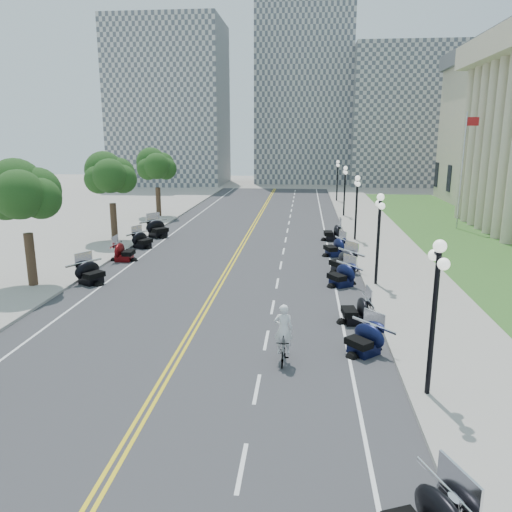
{
  "coord_description": "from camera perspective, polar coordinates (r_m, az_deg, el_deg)",
  "views": [
    {
      "loc": [
        4.6,
        -22.74,
        8.07
      ],
      "look_at": [
        2.18,
        2.17,
        2.0
      ],
      "focal_mm": 35.0,
      "sensor_mm": 36.0,
      "label": 1
    }
  ],
  "objects": [
    {
      "name": "centerline_yellow_b",
      "position": [
        34.01,
        -2.18,
        -0.08
      ],
      "size": [
        0.12,
        90.0,
        0.0
      ],
      "primitive_type": "cube",
      "color": "yellow",
      "rests_on": "road"
    },
    {
      "name": "distant_block_b",
      "position": [
        91.01,
        5.43,
        17.94
      ],
      "size": [
        16.0,
        12.0,
        30.0
      ],
      "primitive_type": "cube",
      "color": "gray",
      "rests_on": "ground"
    },
    {
      "name": "lane_dash_4",
      "position": [
        16.86,
        0.11,
        -14.92
      ],
      "size": [
        0.12,
        2.0,
        0.0
      ],
      "primitive_type": "cube",
      "color": "white",
      "rests_on": "road"
    },
    {
      "name": "centerline_yellow_a",
      "position": [
        34.05,
        -2.58,
        -0.07
      ],
      "size": [
        0.12,
        90.0,
        0.0
      ],
      "primitive_type": "cube",
      "color": "yellow",
      "rests_on": "road"
    },
    {
      "name": "flagpole",
      "position": [
        46.8,
        22.46,
        8.86
      ],
      "size": [
        1.1,
        0.2,
        10.0
      ],
      "primitive_type": null,
      "color": "silver",
      "rests_on": "ground"
    },
    {
      "name": "motorcycle_n_9",
      "position": [
        39.59,
        8.75,
        2.78
      ],
      "size": [
        2.15,
        2.15,
        1.44
      ],
      "primitive_type": null,
      "rotation": [
        0.0,
        0.0,
        -1.53
      ],
      "color": "black",
      "rests_on": "road"
    },
    {
      "name": "tree_2",
      "position": [
        28.92,
        -24.95,
        5.78
      ],
      "size": [
        4.8,
        4.8,
        9.2
      ],
      "primitive_type": null,
      "color": "#235619",
      "rests_on": "sidewalk_south"
    },
    {
      "name": "motorcycle_s_8",
      "position": [
        37.53,
        -12.87,
        1.89
      ],
      "size": [
        2.5,
        2.5,
        1.31
      ],
      "primitive_type": null,
      "rotation": [
        0.0,
        0.0,
        1.11
      ],
      "color": "black",
      "rests_on": "road"
    },
    {
      "name": "lane_dash_5",
      "position": [
        20.45,
        1.19,
        -9.57
      ],
      "size": [
        0.12,
        2.0,
        0.0
      ],
      "primitive_type": "cube",
      "color": "white",
      "rests_on": "road"
    },
    {
      "name": "lane_dash_14",
      "position": [
        55.35,
        4.06,
        5.23
      ],
      "size": [
        0.12,
        2.0,
        0.0
      ],
      "primitive_type": "cube",
      "color": "white",
      "rests_on": "road"
    },
    {
      "name": "motorcycle_n_7",
      "position": [
        30.42,
        9.96,
        -0.52
      ],
      "size": [
        2.94,
        2.94,
        1.48
      ],
      "primitive_type": null,
      "rotation": [
        0.0,
        0.0,
        -0.97
      ],
      "color": "black",
      "rests_on": "road"
    },
    {
      "name": "lane_dash_12",
      "position": [
        47.45,
        3.79,
        3.82
      ],
      "size": [
        0.12,
        2.0,
        0.0
      ],
      "primitive_type": "cube",
      "color": "white",
      "rests_on": "road"
    },
    {
      "name": "lane_dash_17",
      "position": [
        67.24,
        4.35,
        6.71
      ],
      "size": [
        0.12,
        2.0,
        0.0
      ],
      "primitive_type": "cube",
      "color": "white",
      "rests_on": "road"
    },
    {
      "name": "road",
      "position": [
        34.03,
        -2.38,
        -0.09
      ],
      "size": [
        16.0,
        90.0,
        0.01
      ],
      "primitive_type": "cube",
      "color": "#333335",
      "rests_on": "ground"
    },
    {
      "name": "sidewalk_south",
      "position": [
        36.93,
        -18.73,
        0.4
      ],
      "size": [
        5.0,
        90.0,
        0.15
      ],
      "primitive_type": "cube",
      "color": "#9E9991",
      "rests_on": "ground"
    },
    {
      "name": "street_lamp_1",
      "position": [
        16.22,
        19.61,
        -6.89
      ],
      "size": [
        0.5,
        1.2,
        4.9
      ],
      "primitive_type": null,
      "color": "black",
      "rests_on": "sidewalk_north"
    },
    {
      "name": "motorcycle_s_9",
      "position": [
        41.24,
        -11.16,
        3.19
      ],
      "size": [
        3.15,
        3.15,
        1.56
      ],
      "primitive_type": null,
      "rotation": [
        0.0,
        0.0,
        0.87
      ],
      "color": "black",
      "rests_on": "road"
    },
    {
      "name": "distant_block_a",
      "position": [
        87.84,
        -9.77,
        16.66
      ],
      "size": [
        18.0,
        14.0,
        26.0
      ],
      "primitive_type": "cube",
      "color": "gray",
      "rests_on": "ground"
    },
    {
      "name": "sidewalk_north",
      "position": [
        34.21,
        15.32,
        -0.37
      ],
      "size": [
        5.0,
        90.0,
        0.15
      ],
      "primitive_type": "cube",
      "color": "#9E9991",
      "rests_on": "ground"
    },
    {
      "name": "street_lamp_2",
      "position": [
        27.59,
        13.78,
        1.8
      ],
      "size": [
        0.5,
        1.2,
        4.9
      ],
      "primitive_type": null,
      "color": "black",
      "rests_on": "sidewalk_north"
    },
    {
      "name": "street_lamp_4",
      "position": [
        51.19,
        10.09,
        7.29
      ],
      "size": [
        0.5,
        1.2,
        4.9
      ],
      "primitive_type": null,
      "color": "black",
      "rests_on": "sidewalk_north"
    },
    {
      "name": "street_lamp_5",
      "position": [
        63.11,
        9.27,
        8.48
      ],
      "size": [
        0.5,
        1.2,
        4.9
      ],
      "primitive_type": null,
      "color": "black",
      "rests_on": "sidewalk_north"
    },
    {
      "name": "lawn",
      "position": [
        43.48,
        22.72,
        1.94
      ],
      "size": [
        9.0,
        60.0,
        0.1
      ],
      "primitive_type": "cube",
      "color": "#356023",
      "rests_on": "ground"
    },
    {
      "name": "edge_line_north",
      "position": [
        33.77,
        8.45,
        -0.32
      ],
      "size": [
        0.12,
        90.0,
        0.0
      ],
      "primitive_type": "cube",
      "color": "white",
      "rests_on": "road"
    },
    {
      "name": "lane_dash_18",
      "position": [
        71.21,
        4.43,
        7.09
      ],
      "size": [
        0.12,
        2.0,
        0.0
      ],
      "primitive_type": "cube",
      "color": "white",
      "rests_on": "road"
    },
    {
      "name": "lane_dash_13",
      "position": [
        51.4,
        3.94,
        4.58
      ],
      "size": [
        0.12,
        2.0,
        0.0
      ],
      "primitive_type": "cube",
      "color": "white",
      "rests_on": "road"
    },
    {
      "name": "distant_block_c",
      "position": [
        89.5,
        17.37,
        14.91
      ],
      "size": [
        20.0,
        14.0,
        22.0
      ],
      "primitive_type": "cube",
      "color": "gray",
      "rests_on": "ground"
    },
    {
      "name": "tree_3",
      "position": [
        39.68,
        -16.23,
        8.3
      ],
      "size": [
        4.8,
        4.8,
        9.2
      ],
      "primitive_type": null,
      "color": "#235619",
      "rests_on": "sidewalk_south"
    },
    {
      "name": "lane_dash_15",
      "position": [
        59.31,
        4.17,
        5.79
      ],
      "size": [
        0.12,
        2.0,
        0.0
      ],
      "primitive_type": "cube",
      "color": "white",
      "rests_on": "road"
    },
    {
      "name": "lane_dash_11",
      "position": [
        43.52,
        3.62,
        2.93
      ],
      "size": [
        0.12,
        2.0,
        0.0
      ],
      "primitive_type": "cube",
      "color": "white",
      "rests_on": "road"
    },
    {
      "name": "lane_dash_3",
      "position": [
        13.5,
        -1.65,
        -23.01
      ],
      "size": [
        0.12,
        2.0,
        0.0
      ],
      "primitive_type": "cube",
      "color": "white",
      "rests_on": "road"
    },
    {
      "name": "bicycle",
      "position": [
        18.43,
        3.11,
        -10.7
      ],
      "size": [
        0.48,
        1.61,
        0.96
      ],
      "primitive_type": "imported",
      "rotation": [
        0.0,
        0.0,
        -0.02
      ],
      "color": "#A51414",
      "rests_on": "road"
    },
    {
      "name": "motorcycle_n_5",
      "position": [
        22.42,
        11.38,
        -5.96
      ],
      "size": [
        2.07,
        2.07,
        1.31
      ],
      "primitive_type": null,
      "rotation": [
        0.0,
        0.0,
        -1.45
      ],
      "color": "black",
      "rests_on": "road"
    },
    {
      "name": "lane_dash_6",
      "position": [
        24.17,
        1.92,
        -5.85
      ],
      "size": [
        0.12,
        2.0,
        0.0
      ],
      "primitive_type": "cube",
      "color": "white",
      "rests_on": "road"
    },
    {
      "name": "lane_dash_10",
      "position": [
        39.59,
        3.41,
        1.87
      ],
      "size": [
        0.12,
        2.0,
        0.0
      ],
      "primitive_type": "cube",
      "color": "white",
      "rests_on": "road"
    },
    {
      "name": "tree_4",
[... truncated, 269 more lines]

